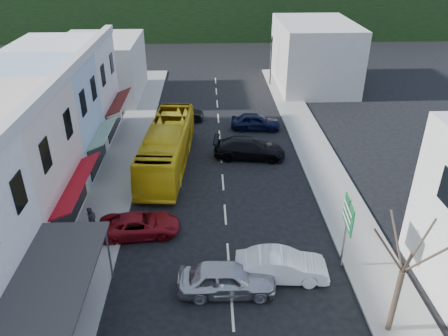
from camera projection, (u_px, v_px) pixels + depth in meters
ground at (228, 256)px, 23.60m from camera, size 120.00×120.00×0.00m
sidewalk_left at (120, 170)px, 32.11m from camera, size 3.00×52.00×0.15m
sidewalk_right at (322, 166)px, 32.62m from camera, size 3.00×52.00×0.15m
shopfront_row at (13, 153)px, 25.68m from camera, size 8.25×30.00×8.00m
distant_block_left at (102, 68)px, 45.52m from camera, size 8.00×10.00×6.00m
distant_block_right at (314, 54)px, 48.71m from camera, size 8.00×12.00×7.00m
bus at (167, 147)px, 32.04m from camera, size 3.43×11.76×3.10m
car_silver at (227, 280)px, 20.96m from camera, size 4.42×1.85×1.40m
car_white at (281, 267)px, 21.81m from camera, size 4.50×2.07×1.40m
car_red at (140, 224)px, 25.02m from camera, size 4.76×2.34×1.40m
car_black_near at (249, 149)px, 33.68m from camera, size 4.68×2.34×1.40m
car_navy_mid at (256, 122)px, 38.55m from camera, size 4.56×2.23×1.40m
car_black_far at (181, 113)px, 40.44m from camera, size 4.60×2.36×1.40m
pedestrian_left at (92, 220)px, 24.82m from camera, size 0.61×0.71×1.70m
direction_sign at (345, 235)px, 21.82m from camera, size 0.50×1.91×4.17m
street_tree at (402, 272)px, 17.56m from camera, size 3.20×3.20×6.78m
traffic_signal at (271, 61)px, 48.87m from camera, size 0.96×1.31×5.53m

